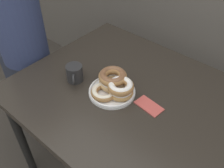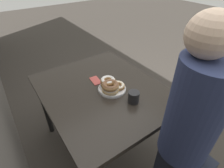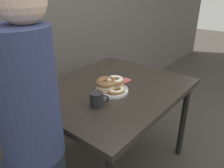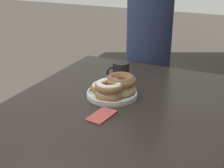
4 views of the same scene
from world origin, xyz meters
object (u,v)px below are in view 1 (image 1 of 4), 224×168
(person_figure, at_px, (23,46))
(coffee_mug, at_px, (75,73))
(dining_table, at_px, (128,103))
(donut_plate, at_px, (114,86))
(napkin, at_px, (149,106))

(person_figure, bearing_deg, coffee_mug, 0.46)
(dining_table, height_order, donut_plate, donut_plate)
(coffee_mug, bearing_deg, dining_table, 22.31)
(napkin, bearing_deg, coffee_mug, -166.53)
(person_figure, bearing_deg, napkin, 6.57)
(person_figure, xyz_separation_m, napkin, (0.87, 0.10, -0.01))
(donut_plate, relative_size, person_figure, 0.17)
(dining_table, bearing_deg, coffee_mug, -157.69)
(donut_plate, bearing_deg, napkin, 10.57)
(donut_plate, bearing_deg, dining_table, 40.83)
(napkin, bearing_deg, dining_table, 173.40)
(dining_table, relative_size, coffee_mug, 10.77)
(donut_plate, xyz_separation_m, person_figure, (-0.68, -0.06, -0.03))
(dining_table, xyz_separation_m, donut_plate, (-0.06, -0.05, 0.12))
(donut_plate, bearing_deg, coffee_mug, -164.02)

